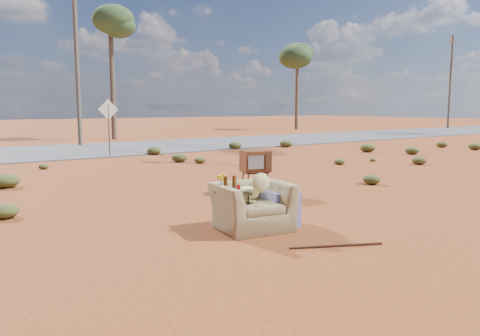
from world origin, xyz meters
TOP-DOWN VIEW (x-y plane):
  - ground at (0.00, 0.00)m, footprint 140.00×140.00m
  - highway at (0.00, 15.00)m, footprint 140.00×7.00m
  - armchair at (-0.39, 0.08)m, footprint 1.43×0.89m
  - tv_unit at (1.39, 2.47)m, footprint 0.70×0.62m
  - side_table at (-0.84, 0.17)m, footprint 0.46×0.46m
  - rusty_bar at (-0.11, -1.36)m, footprint 1.22×0.61m
  - road_sign at (1.50, 12.00)m, footprint 0.78×0.06m
  - eucalyptus_center at (5.00, 21.00)m, footprint 3.20×3.20m
  - eucalyptus_right at (22.00, 24.00)m, footprint 3.20×3.20m
  - utility_pole_center at (2.00, 17.50)m, footprint 1.40×0.20m
  - utility_pole_east at (34.00, 17.50)m, footprint 1.40×0.20m
  - scrub_patch at (-0.82, 4.41)m, footprint 17.49×8.07m

SIDE VIEW (x-z plane):
  - ground at x=0.00m, z-range 0.00..0.00m
  - rusty_bar at x=-0.11m, z-range 0.00..0.04m
  - highway at x=0.00m, z-range 0.00..0.04m
  - scrub_patch at x=-0.82m, z-range -0.03..0.30m
  - armchair at x=-0.39m, z-range -0.03..0.95m
  - side_table at x=-0.84m, z-range 0.20..1.08m
  - tv_unit at x=1.39m, z-range 0.23..1.19m
  - road_sign at x=1.50m, z-range 0.41..2.60m
  - utility_pole_center at x=2.00m, z-range 0.15..8.15m
  - utility_pole_east at x=34.00m, z-range 0.15..8.15m
  - eucalyptus_right at x=22.00m, z-range 2.39..9.49m
  - eucalyptus_center at x=5.00m, z-range 2.63..10.23m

